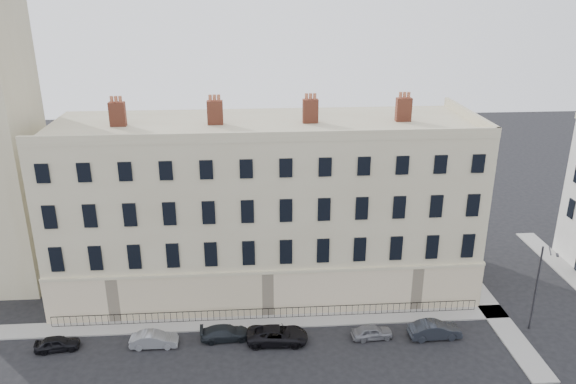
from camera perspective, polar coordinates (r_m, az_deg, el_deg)
The scene contains 13 objects.
ground at distance 43.91m, azimuth 6.48°, elevation -16.28°, with size 160.00×160.00×0.00m, color black.
terrace at distance 50.05m, azimuth -2.36°, elevation -1.41°, with size 36.22×12.22×17.00m.
pavement_terrace at distance 47.42m, azimuth -6.94°, elevation -13.10°, with size 48.00×2.00×0.12m, color gray.
pavement_east_return at distance 53.83m, azimuth 18.85°, elevation -9.73°, with size 2.00×24.00×0.12m, color gray.
pavement_adjacent at distance 59.81m, azimuth 27.08°, elevation -7.82°, with size 2.00×20.00×0.12m, color gray.
railings at distance 47.42m, azimuth -2.00°, elevation -12.23°, with size 35.00×0.04×0.96m.
car_a at distance 47.36m, azimuth -22.39°, elevation -14.04°, with size 1.32×3.27×1.11m, color black.
car_b at distance 45.51m, azimuth -13.44°, elevation -14.37°, with size 1.27×3.63×1.20m, color slate.
car_c at distance 45.37m, azimuth -6.38°, elevation -14.03°, with size 1.59×3.91×1.13m, color black.
car_d at distance 44.72m, azimuth -1.09°, elevation -14.32°, with size 2.18×4.73×1.32m, color black.
car_e at distance 45.70m, azimuth 8.54°, elevation -13.88°, with size 1.30×3.24×1.10m, color slate.
car_f at distance 46.68m, azimuth 14.68°, elevation -13.39°, with size 1.43×4.11×1.35m, color #1F232A.
streetlamp at distance 48.45m, azimuth 24.02°, elevation -8.61°, with size 0.74×1.50×7.34m.
Camera 1 is at (-7.28, -34.40, 26.30)m, focal length 35.00 mm.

